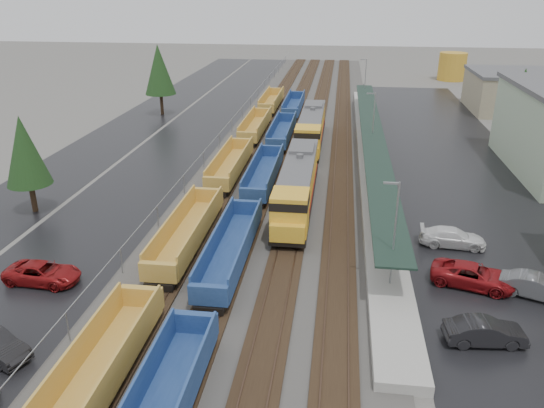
% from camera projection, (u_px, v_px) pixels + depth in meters
% --- Properties ---
extents(ballast_strip, '(20.00, 160.00, 0.08)m').
position_uv_depth(ballast_strip, '(299.00, 135.00, 73.97)').
color(ballast_strip, '#302D2B').
rests_on(ballast_strip, ground).
extents(trackbed, '(14.60, 160.00, 0.22)m').
position_uv_depth(trackbed, '(299.00, 134.00, 73.93)').
color(trackbed, black).
rests_on(trackbed, ground).
extents(west_parking_lot, '(10.00, 160.00, 0.02)m').
position_uv_depth(west_parking_lot, '(194.00, 132.00, 75.77)').
color(west_parking_lot, black).
rests_on(west_parking_lot, ground).
extents(west_road, '(9.00, 160.00, 0.02)m').
position_uv_depth(west_road, '(127.00, 129.00, 76.97)').
color(west_road, black).
rests_on(west_road, ground).
extents(east_commuter_lot, '(16.00, 100.00, 0.02)m').
position_uv_depth(east_commuter_lot, '(452.00, 163.00, 62.55)').
color(east_commuter_lot, black).
rests_on(east_commuter_lot, ground).
extents(station_platform, '(3.00, 80.00, 8.00)m').
position_uv_depth(station_platform, '(371.00, 154.00, 63.42)').
color(station_platform, '#9E9B93').
rests_on(station_platform, ground).
extents(chainlink_fence, '(0.08, 160.04, 2.02)m').
position_uv_depth(chainlink_fence, '(229.00, 124.00, 73.07)').
color(chainlink_fence, gray).
rests_on(chainlink_fence, ground).
extents(distant_hills, '(301.00, 140.00, 25.20)m').
position_uv_depth(distant_hills, '(445.00, 39.00, 206.71)').
color(distant_hills, '#4A5945').
rests_on(distant_hills, ground).
extents(tree_west_near, '(3.96, 3.96, 9.00)m').
position_uv_depth(tree_west_near, '(25.00, 151.00, 46.90)').
color(tree_west_near, '#332316').
rests_on(tree_west_near, ground).
extents(tree_west_far, '(4.84, 4.84, 11.00)m').
position_uv_depth(tree_west_far, '(159.00, 70.00, 83.17)').
color(tree_west_far, '#332316').
rests_on(tree_west_far, ground).
extents(tree_east, '(4.40, 4.40, 10.00)m').
position_uv_depth(tree_east, '(521.00, 97.00, 66.34)').
color(tree_east, '#332316').
rests_on(tree_east, ground).
extents(locomotive_lead, '(2.97, 19.54, 4.42)m').
position_uv_depth(locomotive_lead, '(297.00, 186.00, 48.60)').
color(locomotive_lead, black).
rests_on(locomotive_lead, ground).
extents(locomotive_trail, '(2.97, 19.54, 4.42)m').
position_uv_depth(locomotive_trail, '(311.00, 129.00, 67.85)').
color(locomotive_trail, black).
rests_on(locomotive_trail, ground).
extents(well_string_yellow, '(2.66, 100.90, 2.36)m').
position_uv_depth(well_string_yellow, '(213.00, 193.00, 50.07)').
color(well_string_yellow, gold).
rests_on(well_string_yellow, ground).
extents(well_string_blue, '(2.58, 100.42, 2.29)m').
position_uv_depth(well_string_blue, '(250.00, 205.00, 47.46)').
color(well_string_blue, navy).
rests_on(well_string_blue, ground).
extents(storage_tank, '(5.90, 5.90, 5.90)m').
position_uv_depth(storage_tank, '(452.00, 66.00, 115.69)').
color(storage_tank, gold).
rests_on(storage_tank, ground).
extents(parked_car_west_c, '(2.71, 5.40, 1.47)m').
position_uv_depth(parked_car_west_c, '(43.00, 273.00, 37.09)').
color(parked_car_west_c, maroon).
rests_on(parked_car_west_c, ground).
extents(parked_car_east_a, '(2.10, 4.81, 1.54)m').
position_uv_depth(parked_car_east_a, '(485.00, 332.00, 30.74)').
color(parked_car_east_a, black).
rests_on(parked_car_east_a, ground).
extents(parked_car_east_b, '(4.12, 6.15, 1.57)m').
position_uv_depth(parked_car_east_b, '(473.00, 276.00, 36.68)').
color(parked_car_east_b, maroon).
rests_on(parked_car_east_b, ground).
extents(parked_car_east_c, '(2.47, 5.28, 1.49)m').
position_uv_depth(parked_car_east_c, '(453.00, 238.00, 42.30)').
color(parked_car_east_c, silver).
rests_on(parked_car_east_c, ground).
extents(parked_car_east_e, '(3.28, 5.01, 1.56)m').
position_uv_depth(parked_car_east_e, '(537.00, 287.00, 35.29)').
color(parked_car_east_e, '#525457').
rests_on(parked_car_east_e, ground).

